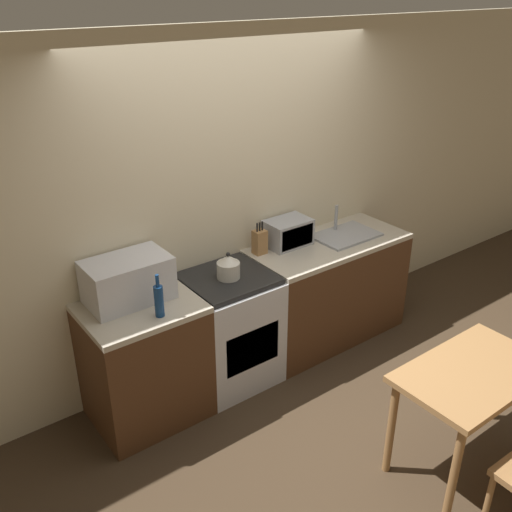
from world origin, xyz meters
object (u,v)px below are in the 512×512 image
(stove_range, at_px, (229,329))
(microwave, at_px, (128,280))
(kettle, at_px, (228,267))
(toaster_oven, at_px, (288,233))
(bottle, at_px, (159,300))
(dining_table, at_px, (471,384))

(stove_range, bearing_deg, microwave, 170.93)
(kettle, bearing_deg, microwave, 169.36)
(toaster_oven, bearing_deg, kettle, -165.54)
(stove_range, relative_size, bottle, 3.03)
(bottle, bearing_deg, dining_table, -47.22)
(bottle, xyz_separation_m, toaster_oven, (1.36, 0.35, -0.01))
(kettle, relative_size, bottle, 0.68)
(kettle, bearing_deg, toaster_oven, 14.46)
(kettle, bearing_deg, dining_table, -66.91)
(microwave, distance_m, bottle, 0.31)
(stove_range, bearing_deg, bottle, -164.09)
(stove_range, xyz_separation_m, kettle, (-0.01, -0.02, 0.54))
(kettle, relative_size, toaster_oven, 0.56)
(kettle, height_order, dining_table, kettle)
(toaster_oven, xyz_separation_m, dining_table, (-0.02, -1.79, -0.38))
(toaster_oven, bearing_deg, bottle, -165.52)
(stove_range, distance_m, kettle, 0.54)
(stove_range, distance_m, microwave, 0.95)
(kettle, xyz_separation_m, microwave, (-0.71, 0.13, 0.06))
(stove_range, relative_size, microwave, 1.62)
(bottle, height_order, dining_table, bottle)
(stove_range, distance_m, toaster_oven, 0.91)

